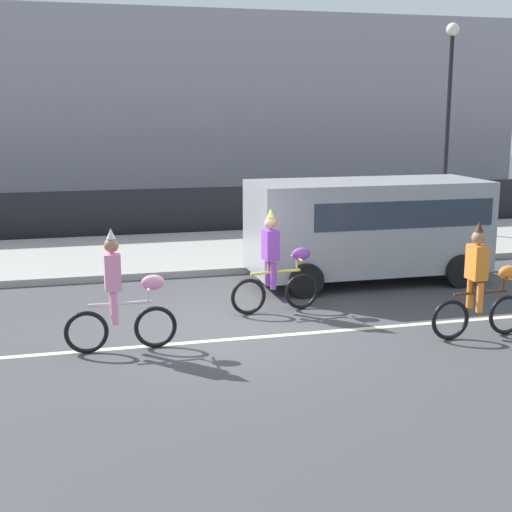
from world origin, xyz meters
name	(u,v)px	position (x,y,z in m)	size (l,w,h in m)	color
ground_plane	(230,330)	(0.00, 0.00, 0.00)	(80.00, 80.00, 0.00)	#424244
road_centre_line	(237,339)	(0.00, -0.50, 0.00)	(36.00, 0.14, 0.01)	beige
sidewalk_curb	(176,252)	(0.00, 6.50, 0.07)	(60.00, 5.00, 0.15)	#9E9B93
fence_line	(161,213)	(0.00, 9.40, 0.70)	(40.00, 0.08, 1.40)	black
building_backdrop	(147,112)	(0.56, 18.00, 3.55)	(28.00, 8.00, 7.10)	#99939E
parade_cyclist_pink	(121,298)	(-1.83, -0.60, 0.84)	(1.72, 0.50, 1.92)	black
parade_cyclist_purple	(276,267)	(1.06, 0.89, 0.84)	(1.72, 0.50, 1.92)	black
parade_cyclist_orange	(482,287)	(3.86, -1.37, 0.84)	(1.72, 0.50, 1.92)	black
parked_van_grey	(371,223)	(3.67, 2.70, 1.28)	(5.00, 2.22, 2.18)	#99999E
street_lamp_post	(449,97)	(7.95, 7.29, 3.99)	(0.36, 0.36, 5.86)	black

